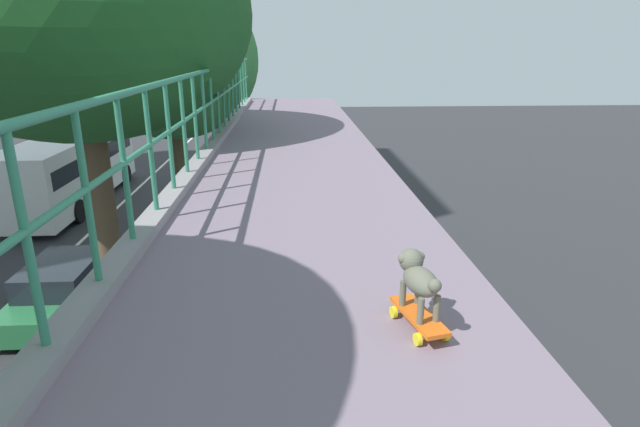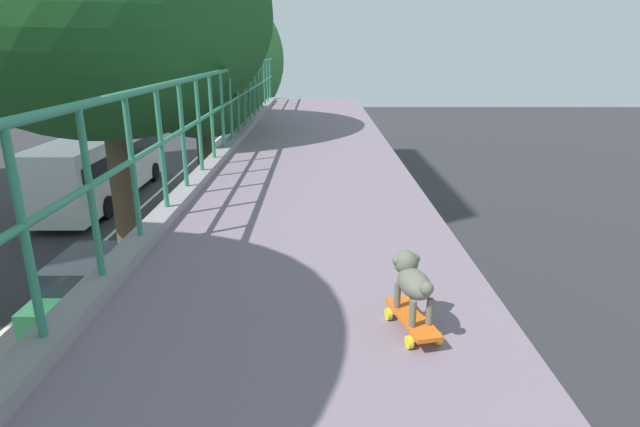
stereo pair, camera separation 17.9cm
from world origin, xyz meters
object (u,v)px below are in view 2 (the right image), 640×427
object	(u,v)px
car_green_fifth	(91,281)
small_dog	(411,279)
city_bus	(100,163)
toy_skateboard	(411,320)

from	to	relation	value
car_green_fifth	small_dog	size ratio (longest dim) A/B	11.63
city_bus	toy_skateboard	xyz separation A→B (m)	(10.53, -20.41, 3.64)
car_green_fifth	city_bus	size ratio (longest dim) A/B	0.45
car_green_fifth	small_dog	distance (m)	13.22
car_green_fifth	city_bus	bearing A→B (deg)	110.32
car_green_fifth	toy_skateboard	world-z (taller)	toy_skateboard
small_dog	city_bus	bearing A→B (deg)	117.31
car_green_fifth	small_dog	xyz separation A→B (m)	(6.77, -10.23, 4.93)
small_dog	toy_skateboard	bearing A→B (deg)	-79.58
toy_skateboard	small_dog	world-z (taller)	small_dog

